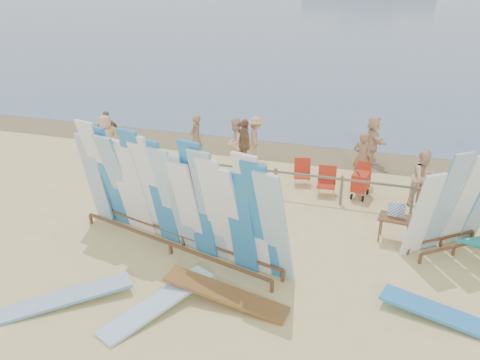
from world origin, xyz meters
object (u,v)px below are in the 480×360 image
(flat_board_b, at_px, (159,310))
(beach_chair_left, at_px, (302,177))
(beachgoer_1, at_px, (196,137))
(beachgoer_extra_1, at_px, (108,132))
(stroller, at_px, (361,184))
(beachgoer_7, at_px, (362,158))
(main_surfboard_rack, at_px, (175,199))
(beachgoer_8, at_px, (423,178))
(beachgoer_2, at_px, (235,142))
(side_surfboard_rack, at_px, (455,206))
(beachgoer_4, at_px, (245,144))
(flat_board_e, at_px, (67,302))
(flat_board_c, at_px, (226,302))
(beachgoer_0, at_px, (107,139))
(beach_chair_right, at_px, (326,187))
(beachgoer_5, at_px, (373,139))
(flat_board_d, at_px, (448,322))
(beachgoer_3, at_px, (256,138))
(vendor_table, at_px, (394,228))

(flat_board_b, relative_size, beach_chair_left, 3.25)
(beachgoer_1, distance_m, beachgoer_extra_1, 3.45)
(stroller, bearing_deg, beachgoer_7, 104.51)
(main_surfboard_rack, bearing_deg, beachgoer_8, 54.68)
(flat_board_b, relative_size, beachgoer_2, 1.57)
(side_surfboard_rack, bearing_deg, beachgoer_1, 114.27)
(beachgoer_4, relative_size, beachgoer_1, 1.07)
(flat_board_e, relative_size, beach_chair_left, 3.25)
(flat_board_c, relative_size, beachgoer_0, 1.56)
(beachgoer_0, bearing_deg, beachgoer_2, 137.51)
(stroller, bearing_deg, beachgoer_1, 174.15)
(main_surfboard_rack, height_order, flat_board_c, main_surfboard_rack)
(main_surfboard_rack, distance_m, beach_chair_right, 5.50)
(main_surfboard_rack, relative_size, beachgoer_2, 3.59)
(stroller, xyz_separation_m, beachgoer_5, (0.08, 3.23, 0.44))
(flat_board_c, bearing_deg, beachgoer_2, 21.53)
(beach_chair_left, bearing_deg, flat_board_d, -67.62)
(beachgoer_1, bearing_deg, beachgoer_2, 88.19)
(beachgoer_3, bearing_deg, flat_board_d, -159.20)
(vendor_table, xyz_separation_m, beachgoer_extra_1, (-10.60, 3.79, 0.43))
(beach_chair_right, distance_m, stroller, 1.04)
(beachgoer_4, bearing_deg, flat_board_e, 138.84)
(stroller, relative_size, beachgoer_2, 0.61)
(vendor_table, relative_size, beach_chair_right, 1.23)
(beachgoer_8, xyz_separation_m, beachgoer_3, (-5.72, 2.17, -0.05))
(main_surfboard_rack, height_order, beachgoer_7, main_surfboard_rack)
(stroller, bearing_deg, beachgoer_2, 172.20)
(flat_board_c, bearing_deg, vendor_table, -35.80)
(main_surfboard_rack, distance_m, flat_board_c, 2.87)
(main_surfboard_rack, height_order, vendor_table, main_surfboard_rack)
(beachgoer_5, bearing_deg, beachgoer_4, 93.96)
(vendor_table, distance_m, beachgoer_4, 6.45)
(beach_chair_left, height_order, beachgoer_1, beachgoer_1)
(beachgoer_5, bearing_deg, beach_chair_right, 140.87)
(beachgoer_5, xyz_separation_m, beachgoer_3, (-4.05, -1.06, -0.05))
(beachgoer_0, bearing_deg, beachgoer_7, 129.70)
(beachgoer_2, distance_m, beachgoer_extra_1, 5.03)
(side_surfboard_rack, bearing_deg, main_surfboard_rack, 158.34)
(beachgoer_8, bearing_deg, flat_board_b, -171.10)
(beach_chair_left, distance_m, beachgoer_extra_1, 7.70)
(flat_board_e, relative_size, beachgoer_0, 1.56)
(beachgoer_1, distance_m, beachgoer_3, 2.18)
(flat_board_d, distance_m, flat_board_c, 4.49)
(main_surfboard_rack, height_order, beachgoer_4, main_surfboard_rack)
(vendor_table, xyz_separation_m, beachgoer_2, (-5.58, 3.88, 0.50))
(beach_chair_left, relative_size, beachgoer_0, 0.48)
(main_surfboard_rack, xyz_separation_m, beachgoer_5, (4.08, 7.87, -0.54))
(beach_chair_right, relative_size, beachgoer_7, 0.51)
(beach_chair_left, bearing_deg, beachgoer_4, 146.01)
(flat_board_d, relative_size, beachgoer_1, 1.65)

